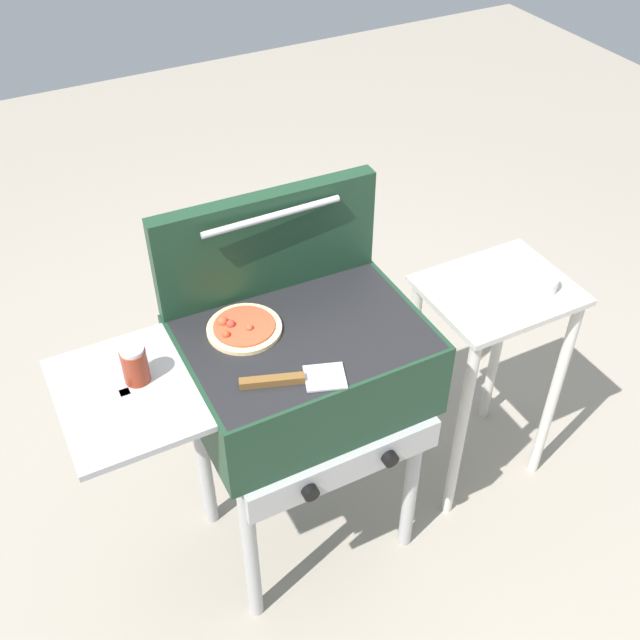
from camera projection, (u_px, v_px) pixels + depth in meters
ground_plane at (307, 529)px, 2.56m from camera, size 8.00×8.00×0.00m
grill at (300, 373)px, 2.06m from camera, size 0.96×0.53×0.90m
grill_lid_open at (267, 242)px, 2.02m from camera, size 0.63×0.09×0.30m
pizza_pepperoni at (243, 328)px, 1.97m from camera, size 0.20×0.20×0.04m
sauce_jar at (135, 364)px, 1.81m from camera, size 0.06×0.06×0.10m
spatula at (294, 379)px, 1.83m from camera, size 0.26×0.14×0.02m
prep_table at (488, 346)px, 2.42m from camera, size 0.44×0.36×0.81m
topping_bowl_near at (541, 283)px, 2.25m from camera, size 0.10×0.10×0.04m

